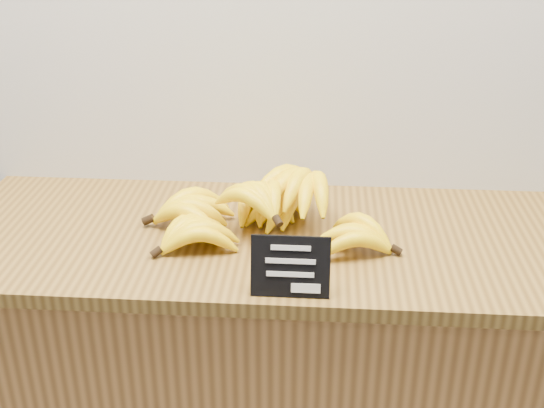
{
  "coord_description": "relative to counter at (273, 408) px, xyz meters",
  "views": [
    {
      "loc": [
        0.22,
        1.49,
        1.6
      ],
      "look_at": [
        0.13,
        2.7,
        1.02
      ],
      "focal_mm": 45.0,
      "sensor_mm": 36.0,
      "label": 1
    }
  ],
  "objects": [
    {
      "name": "chalkboard_sign",
      "position": [
        0.05,
        -0.23,
        0.54
      ],
      "size": [
        0.14,
        0.03,
        0.11
      ],
      "primitive_type": "cube",
      "rotation": [
        -0.23,
        0.0,
        0.0
      ],
      "color": "black",
      "rests_on": "counter_top"
    },
    {
      "name": "banana_pile",
      "position": [
        -0.03,
        0.01,
        0.53
      ],
      "size": [
        0.54,
        0.35,
        0.12
      ],
      "color": "yellow",
      "rests_on": "counter_top"
    },
    {
      "name": "counter",
      "position": [
        0.0,
        0.0,
        0.0
      ],
      "size": [
        1.28,
        0.5,
        0.9
      ],
      "primitive_type": "cube",
      "color": "#A46F34",
      "rests_on": "ground"
    },
    {
      "name": "counter_top",
      "position": [
        0.0,
        0.0,
        0.47
      ],
      "size": [
        1.37,
        0.54,
        0.03
      ],
      "primitive_type": "cube",
      "color": "brown",
      "rests_on": "counter"
    }
  ]
}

